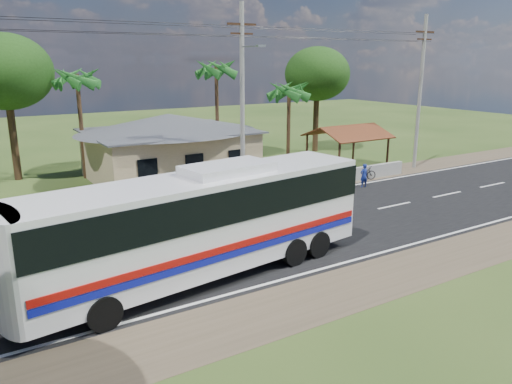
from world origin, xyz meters
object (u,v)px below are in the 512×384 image
(motorcycle, at_px, (362,173))
(person, at_px, (364,176))
(waiting_shed, at_px, (348,133))
(coach_bus, at_px, (204,216))

(motorcycle, distance_m, person, 2.04)
(waiting_shed, xyz_separation_m, person, (-2.52, -4.47, -1.97))
(waiting_shed, distance_m, motorcycle, 3.89)
(coach_bus, xyz_separation_m, motorcycle, (15.95, 8.46, -1.90))
(coach_bus, xyz_separation_m, person, (14.62, 6.94, -1.63))
(coach_bus, distance_m, person, 16.26)
(waiting_shed, distance_m, person, 5.50)
(motorcycle, bearing_deg, coach_bus, 140.36)
(waiting_shed, relative_size, coach_bus, 0.38)
(person, bearing_deg, motorcycle, -128.19)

